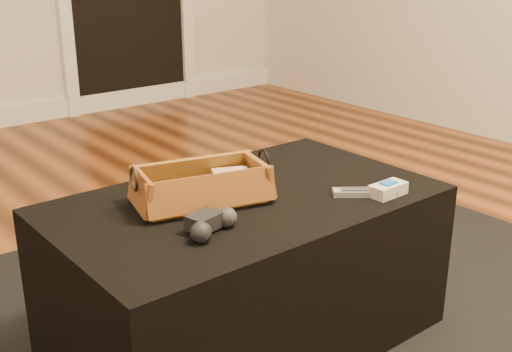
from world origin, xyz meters
TOP-DOWN VIEW (x-y plane):
  - area_rug at (0.15, -0.04)m, footprint 2.60×2.00m
  - ottoman at (0.15, 0.01)m, footprint 1.00×0.60m
  - tv_remote at (0.02, 0.04)m, footprint 0.19×0.07m
  - cloth_bundle at (0.14, 0.05)m, footprint 0.11×0.10m
  - wicker_basket at (0.04, 0.05)m, footprint 0.38×0.26m
  - game_controller at (-0.05, -0.12)m, footprint 0.16×0.11m
  - silver_remote at (0.40, -0.18)m, footprint 0.15×0.13m
  - cream_gadget at (0.45, -0.22)m, footprint 0.10×0.05m

SIDE VIEW (x-z plane):
  - area_rug at x=0.15m, z-range 0.00..0.01m
  - ottoman at x=0.15m, z-range 0.01..0.43m
  - silver_remote at x=0.40m, z-range 0.43..0.45m
  - cream_gadget at x=0.45m, z-range 0.43..0.47m
  - tv_remote at x=0.02m, z-range 0.44..0.46m
  - game_controller at x=-0.05m, z-range 0.43..0.48m
  - cloth_bundle at x=0.14m, z-range 0.44..0.50m
  - wicker_basket at x=0.04m, z-range 0.41..0.53m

